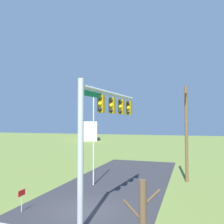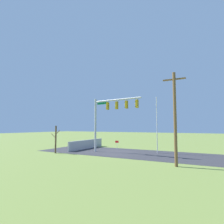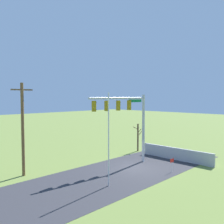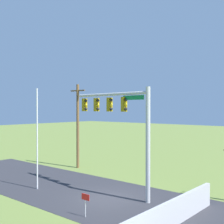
# 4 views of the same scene
# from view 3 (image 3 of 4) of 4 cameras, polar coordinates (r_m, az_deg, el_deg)

# --- Properties ---
(ground_plane) EXTENTS (160.00, 160.00, 0.00)m
(ground_plane) POSITION_cam_3_polar(r_m,az_deg,el_deg) (24.64, 5.29, -12.56)
(ground_plane) COLOR olive
(road_surface) EXTENTS (28.00, 8.00, 0.01)m
(road_surface) POSITION_cam_3_polar(r_m,az_deg,el_deg) (21.81, -1.56, -14.68)
(road_surface) COLOR #2D2D33
(road_surface) RESTS_ON ground_plane
(sidewalk_corner) EXTENTS (6.00, 6.00, 0.01)m
(sidewalk_corner) POSITION_cam_3_polar(r_m,az_deg,el_deg) (27.84, 8.36, -10.69)
(sidewalk_corner) COLOR #B7B5AD
(sidewalk_corner) RESTS_ON ground_plane
(retaining_fence) EXTENTS (0.20, 8.28, 1.32)m
(retaining_fence) POSITION_cam_3_polar(r_m,az_deg,el_deg) (28.14, 14.43, -9.24)
(retaining_fence) COLOR #A8A8AD
(retaining_fence) RESTS_ON ground_plane
(signal_mast) EXTENTS (6.92, 1.09, 7.03)m
(signal_mast) POSITION_cam_3_polar(r_m,az_deg,el_deg) (24.72, 3.66, -0.51)
(signal_mast) COLOR #B2B5BA
(signal_mast) RESTS_ON ground_plane
(flagpole) EXTENTS (0.10, 0.10, 7.12)m
(flagpole) POSITION_cam_3_polar(r_m,az_deg,el_deg) (19.02, -0.77, -6.33)
(flagpole) COLOR silver
(flagpole) RESTS_ON ground_plane
(utility_pole) EXTENTS (1.90, 0.26, 8.00)m
(utility_pole) POSITION_cam_3_polar(r_m,az_deg,el_deg) (22.73, -19.67, -3.39)
(utility_pole) COLOR brown
(utility_pole) RESTS_ON ground_plane
(bare_tree) EXTENTS (1.27, 1.02, 3.43)m
(bare_tree) POSITION_cam_3_polar(r_m,az_deg,el_deg) (31.63, 5.92, -5.68)
(bare_tree) COLOR brown
(bare_tree) RESTS_ON ground_plane
(open_sign) EXTENTS (0.56, 0.04, 1.22)m
(open_sign) POSITION_cam_3_polar(r_m,az_deg,el_deg) (23.66, 13.51, -11.04)
(open_sign) COLOR silver
(open_sign) RESTS_ON ground_plane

